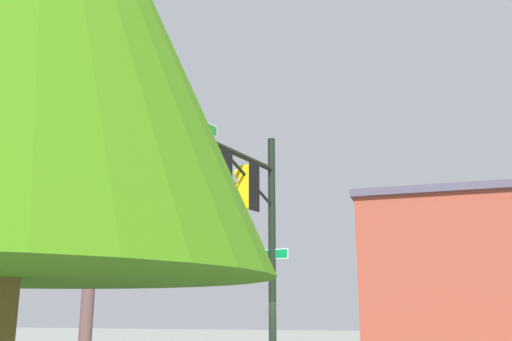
{
  "coord_description": "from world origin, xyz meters",
  "views": [
    {
      "loc": [
        14.6,
        4.19,
        2.26
      ],
      "look_at": [
        0.62,
        -0.25,
        5.88
      ],
      "focal_mm": 40.36,
      "sensor_mm": 36.0,
      "label": 1
    }
  ],
  "objects": [
    {
      "name": "brick_building",
      "position": [
        -11.55,
        4.78,
        3.47
      ],
      "size": [
        8.4,
        7.48,
        6.91
      ],
      "color": "brown",
      "rests_on": "ground_plane"
    },
    {
      "name": "utility_pole",
      "position": [
        4.71,
        -2.37,
        3.89
      ],
      "size": [
        1.8,
        0.4,
        7.45
      ],
      "color": "brown",
      "rests_on": "ground_plane"
    },
    {
      "name": "signal_pole_assembly",
      "position": [
        2.33,
        -0.51,
        4.85
      ],
      "size": [
        5.91,
        1.87,
        6.9
      ],
      "color": "black",
      "rests_on": "ground_plane"
    }
  ]
}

